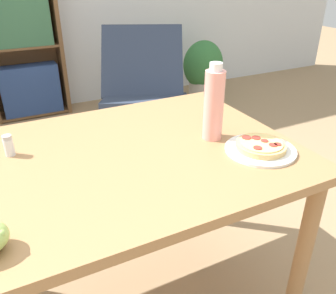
# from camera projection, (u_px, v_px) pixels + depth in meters

# --- Properties ---
(dining_table) EXTENTS (1.22, 0.89, 0.76)m
(dining_table) POSITION_uv_depth(u_px,v_px,m) (123.00, 178.00, 1.28)
(dining_table) COLOR #A37549
(dining_table) RESTS_ON ground_plane
(pizza_on_plate) EXTENTS (0.25, 0.25, 0.04)m
(pizza_on_plate) POSITION_uv_depth(u_px,v_px,m) (261.00, 147.00, 1.25)
(pizza_on_plate) COLOR white
(pizza_on_plate) RESTS_ON dining_table
(drink_bottle) EXTENTS (0.07, 0.07, 0.29)m
(drink_bottle) POSITION_uv_depth(u_px,v_px,m) (214.00, 104.00, 1.29)
(drink_bottle) COLOR pink
(drink_bottle) RESTS_ON dining_table
(salt_shaker) EXTENTS (0.03, 0.03, 0.07)m
(salt_shaker) POSITION_uv_depth(u_px,v_px,m) (9.00, 146.00, 1.21)
(salt_shaker) COLOR white
(salt_shaker) RESTS_ON dining_table
(lounge_chair_far) EXTENTS (0.91, 0.98, 0.88)m
(lounge_chair_far) POSITION_uv_depth(u_px,v_px,m) (144.00, 104.00, 2.99)
(lounge_chair_far) COLOR slate
(lounge_chair_far) RESTS_ON ground_plane
(bookshelf) EXTENTS (0.69, 0.25, 1.33)m
(bookshelf) POSITION_uv_depth(u_px,v_px,m) (24.00, 53.00, 3.27)
(bookshelf) COLOR brown
(bookshelf) RESTS_ON ground_plane
(potted_plant_floor) EXTENTS (0.44, 0.37, 0.63)m
(potted_plant_floor) POSITION_uv_depth(u_px,v_px,m) (203.00, 69.00, 3.82)
(potted_plant_floor) COLOR #BCB2A3
(potted_plant_floor) RESTS_ON ground_plane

